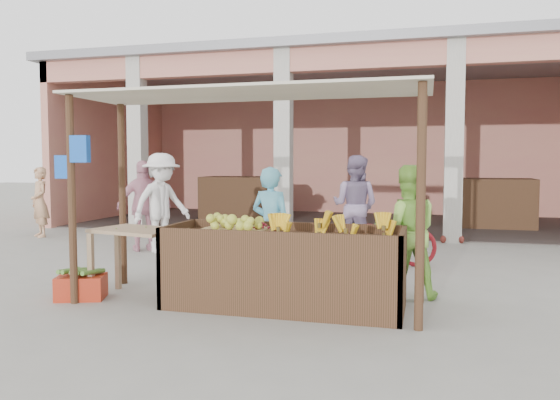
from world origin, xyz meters
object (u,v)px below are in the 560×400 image
(red_crate, at_px, (81,287))
(vendor_blue, at_px, (271,223))
(side_table, at_px, (138,240))
(vendor_green, at_px, (407,228))
(motorcycle, at_px, (381,236))
(fruit_stall, at_px, (284,272))

(red_crate, bearing_deg, vendor_blue, 11.63)
(side_table, distance_m, vendor_blue, 1.68)
(vendor_green, relative_size, motorcycle, 0.90)
(vendor_green, bearing_deg, side_table, 5.13)
(red_crate, xyz_separation_m, motorcycle, (3.23, 2.87, 0.34))
(fruit_stall, distance_m, red_crate, 2.42)
(vendor_blue, height_order, motorcycle, vendor_blue)
(red_crate, bearing_deg, fruit_stall, -14.18)
(vendor_green, bearing_deg, motorcycle, -85.29)
(motorcycle, bearing_deg, side_table, 114.97)
(vendor_blue, height_order, vendor_green, vendor_green)
(side_table, relative_size, vendor_blue, 0.69)
(side_table, relative_size, red_crate, 2.12)
(fruit_stall, xyz_separation_m, red_crate, (-2.40, -0.25, -0.26))
(fruit_stall, height_order, side_table, side_table)
(fruit_stall, distance_m, vendor_blue, 1.14)
(side_table, bearing_deg, vendor_green, 26.96)
(motorcycle, bearing_deg, vendor_green, 174.65)
(red_crate, xyz_separation_m, vendor_blue, (1.97, 1.23, 0.68))
(red_crate, bearing_deg, motorcycle, 21.36)
(fruit_stall, bearing_deg, vendor_blue, 113.65)
(red_crate, distance_m, vendor_green, 3.90)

